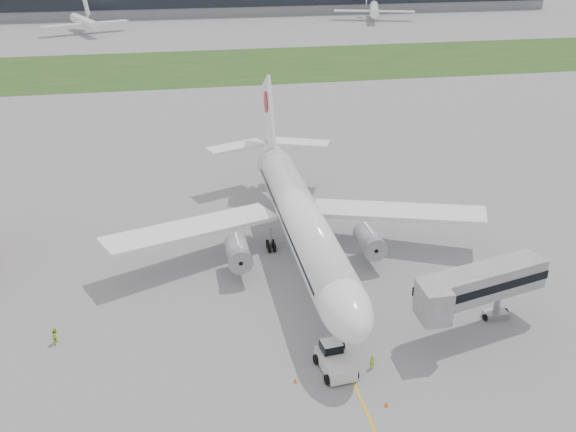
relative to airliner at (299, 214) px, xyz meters
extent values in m
plane|color=#959598|center=(0.00, -4.87, -5.66)|extent=(600.00, 600.00, 0.00)
cube|color=#22461A|center=(0.00, 115.13, -5.65)|extent=(600.00, 50.00, 0.02)
cube|color=black|center=(0.00, 214.13, 1.34)|extent=(320.00, 0.60, 6.00)
cylinder|color=white|center=(0.00, -0.87, -0.06)|extent=(5.00, 38.00, 5.00)
ellipsoid|color=white|center=(0.00, -20.37, -0.06)|extent=(5.00, 11.00, 5.00)
cube|color=black|center=(0.00, -21.37, 0.84)|extent=(3.20, 1.54, 1.14)
cone|color=white|center=(0.00, 21.13, 0.74)|extent=(5.00, 10.53, 6.16)
cube|color=white|center=(-13.00, 1.13, -1.26)|extent=(22.13, 13.52, 1.70)
cube|color=white|center=(13.00, 1.13, -1.26)|extent=(22.13, 13.52, 1.70)
cylinder|color=#9D9DA2|center=(-8.00, -3.37, -2.66)|extent=(2.70, 5.20, 2.70)
cylinder|color=#9D9DA2|center=(8.00, -3.37, -2.66)|extent=(2.70, 5.20, 2.70)
cube|color=white|center=(0.00, 22.63, 5.84)|extent=(0.45, 10.90, 12.76)
cylinder|color=#B10A25|center=(0.00, 23.63, 7.84)|extent=(0.60, 3.20, 3.20)
cube|color=white|center=(-5.00, 23.63, 1.14)|extent=(9.54, 6.34, 0.35)
cube|color=white|center=(5.00, 23.63, 1.14)|extent=(9.54, 6.34, 0.35)
cylinder|color=#98989D|center=(0.00, -19.87, -4.11)|extent=(0.24, 0.24, 3.10)
cylinder|color=black|center=(-3.20, 2.13, -5.11)|extent=(1.40, 1.10, 1.10)
cylinder|color=black|center=(3.20, 2.13, -5.11)|extent=(1.40, 1.10, 1.10)
cube|color=silver|center=(-1.23, -22.83, -4.84)|extent=(3.06, 4.88, 1.24)
cube|color=silver|center=(-1.36, -21.60, -3.81)|extent=(2.02, 1.84, 1.03)
cube|color=black|center=(-1.36, -21.60, -3.76)|extent=(2.08, 1.89, 0.87)
cylinder|color=black|center=(-2.77, -21.44, -5.20)|extent=(0.46, 0.96, 0.93)
cylinder|color=black|center=(-0.01, -21.14, -5.20)|extent=(0.46, 0.96, 0.93)
cylinder|color=black|center=(-2.44, -24.51, -5.20)|extent=(0.46, 0.96, 0.93)
cylinder|color=black|center=(0.32, -24.21, -5.20)|extent=(0.46, 0.96, 0.93)
cube|color=#A9A9AB|center=(14.82, -18.70, -0.33)|extent=(14.68, 6.51, 3.08)
cube|color=black|center=(14.82, -18.70, -0.33)|extent=(14.90, 6.66, 0.92)
cube|color=#A9A9AB|center=(8.61, -21.33, -0.33)|extent=(2.67, 3.49, 3.49)
cylinder|color=#98989D|center=(17.68, -17.45, -3.71)|extent=(0.72, 0.72, 3.90)
cube|color=#98989D|center=(17.68, -17.45, -5.30)|extent=(2.74, 2.00, 0.72)
cylinder|color=black|center=(16.39, -17.78, -5.30)|extent=(0.47, 0.77, 0.72)
cylinder|color=black|center=(18.97, -17.12, -5.30)|extent=(0.47, 0.77, 0.72)
cone|color=orange|center=(-5.26, -23.78, -5.42)|extent=(0.35, 0.35, 0.48)
cone|color=orange|center=(1.90, -28.36, -5.39)|extent=(0.40, 0.40, 0.55)
imported|color=#99E025|center=(2.23, -23.10, -4.90)|extent=(0.62, 0.48, 1.51)
imported|color=#B5E726|center=(-27.45, -13.44, -4.78)|extent=(0.92, 1.03, 1.76)
camera|label=1|loc=(-14.62, -69.48, 32.85)|focal=40.00mm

